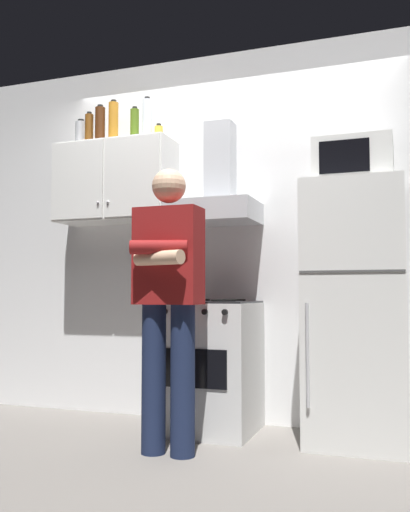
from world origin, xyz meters
name	(u,v)px	position (x,y,z in m)	size (l,w,h in m)	color
ground_plane	(205,441)	(0.00, 0.00, 0.00)	(7.00, 7.00, 0.00)	slate
back_wall_tiled	(232,234)	(0.00, 0.60, 1.35)	(4.80, 0.10, 2.70)	white
upper_cabinet	(115,182)	(-0.85, 0.37, 1.75)	(0.90, 0.37, 0.60)	white
stove_oven	(210,365)	(-0.05, 0.25, 0.43)	(0.60, 0.62, 0.87)	silver
range_hood	(216,196)	(-0.05, 0.38, 1.60)	(0.60, 0.44, 0.75)	#B7BABF
refrigerator	(356,312)	(0.90, 0.25, 0.80)	(0.60, 0.62, 1.60)	white
microwave	(353,162)	(0.90, 0.27, 1.74)	(0.48, 0.37, 0.28)	silver
person_standing	(168,296)	(-0.10, -0.36, 0.90)	(0.38, 0.33, 1.64)	#192342
bottle_rum_dark	(100,125)	(-0.97, 0.35, 2.19)	(0.08, 0.08, 0.30)	#47230F
bottle_olive_oil	(135,125)	(-0.70, 0.39, 2.18)	(0.07, 0.07, 0.27)	#4C6B19
bottle_canister_steel	(81,134)	(-1.17, 0.39, 2.15)	(0.09, 0.09, 0.22)	#B2B5BA
bottle_spice_jar	(159,133)	(-0.51, 0.41, 2.10)	(0.06, 0.06, 0.12)	gold
bottle_liquor_amber	(113,123)	(-0.88, 0.38, 2.21)	(0.08, 0.08, 0.34)	#B7721E
bottle_vodka_clear	(147,120)	(-0.60, 0.39, 2.21)	(0.07, 0.07, 0.33)	silver
bottle_beer_brown	(89,129)	(-1.07, 0.35, 2.17)	(0.07, 0.07, 0.26)	brown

